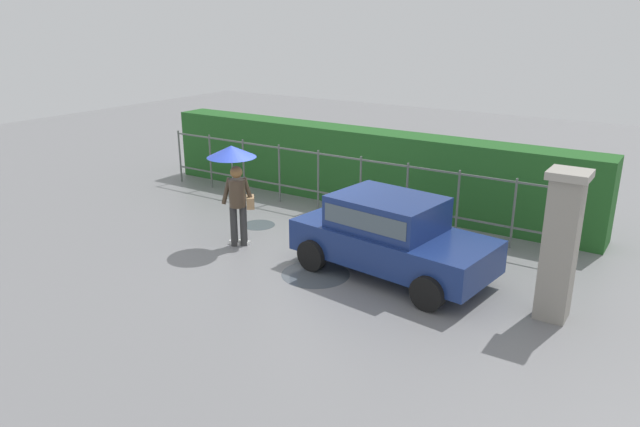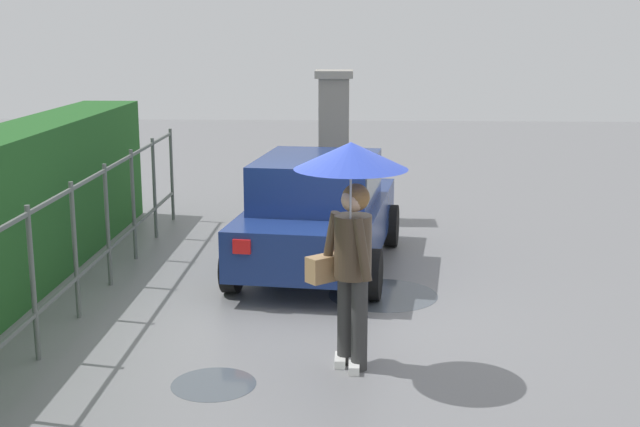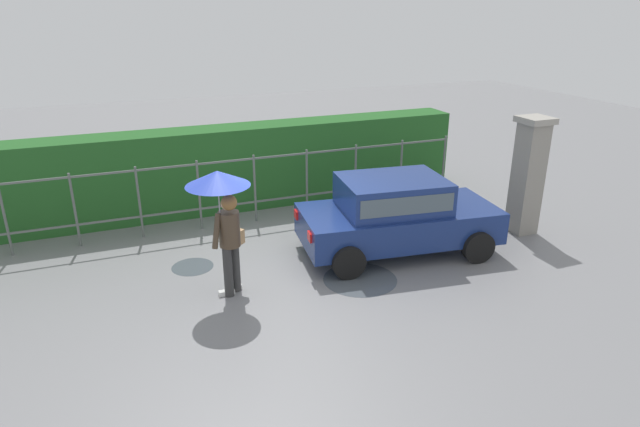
{
  "view_description": "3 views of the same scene",
  "coord_description": "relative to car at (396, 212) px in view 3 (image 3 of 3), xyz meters",
  "views": [
    {
      "loc": [
        6.48,
        -9.34,
        4.58
      ],
      "look_at": [
        0.63,
        -0.42,
        1.02
      ],
      "focal_mm": 33.21,
      "sensor_mm": 36.0,
      "label": 1
    },
    {
      "loc": [
        -8.7,
        -0.59,
        3.08
      ],
      "look_at": [
        0.53,
        -0.18,
        1.05
      ],
      "focal_mm": 47.49,
      "sensor_mm": 36.0,
      "label": 2
    },
    {
      "loc": [
        -2.93,
        -8.51,
        4.49
      ],
      "look_at": [
        0.29,
        -0.43,
        1.14
      ],
      "focal_mm": 30.68,
      "sensor_mm": 36.0,
      "label": 3
    }
  ],
  "objects": [
    {
      "name": "ground_plane",
      "position": [
        -1.97,
        0.1,
        -0.8
      ],
      "size": [
        40.0,
        40.0,
        0.0
      ],
      "primitive_type": "plane",
      "color": "slate"
    },
    {
      "name": "gate_pillar",
      "position": [
        2.96,
        -0.11,
        0.44
      ],
      "size": [
        0.6,
        0.6,
        2.42
      ],
      "color": "gray",
      "rests_on": "ground"
    },
    {
      "name": "puddle_far",
      "position": [
        -3.75,
        0.76,
        -0.8
      ],
      "size": [
        0.76,
        0.76,
        0.0
      ],
      "primitive_type": "cylinder",
      "color": "#4C545B",
      "rests_on": "ground"
    },
    {
      "name": "car",
      "position": [
        0.0,
        0.0,
        0.0
      ],
      "size": [
        3.89,
        2.22,
        1.48
      ],
      "rotation": [
        0.0,
        0.0,
        -0.12
      ],
      "color": "navy",
      "rests_on": "ground"
    },
    {
      "name": "fence_section",
      "position": [
        -2.66,
        2.51,
        0.02
      ],
      "size": [
        10.83,
        0.05,
        1.5
      ],
      "color": "#59605B",
      "rests_on": "ground"
    },
    {
      "name": "puddle_near",
      "position": [
        -1.12,
        -0.81,
        -0.8
      ],
      "size": [
        1.29,
        1.29,
        0.0
      ],
      "primitive_type": "cylinder",
      "color": "#4C545B",
      "rests_on": "ground"
    },
    {
      "name": "hedge_row",
      "position": [
        -2.66,
        3.6,
        0.15
      ],
      "size": [
        11.78,
        0.9,
        1.9
      ],
      "primitive_type": "cube",
      "color": "#235B23",
      "rests_on": "ground"
    },
    {
      "name": "pedestrian",
      "position": [
        -3.35,
        -0.44,
        0.8
      ],
      "size": [
        1.0,
        1.0,
        2.12
      ],
      "rotation": [
        0.0,
        0.0,
        2.28
      ],
      "color": "#333333",
      "rests_on": "ground"
    }
  ]
}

